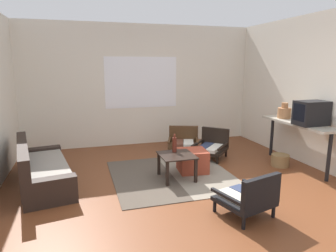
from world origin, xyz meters
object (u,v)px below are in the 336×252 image
coffee_table (177,159)px  glass_bottle (174,144)px  console_shelf (298,127)px  wicker_basket (280,160)px  armchair_corner (212,145)px  crt_television (311,113)px  armchair_striped_foreground (249,197)px  clay_vase (284,112)px  couch (41,171)px  ottoman_orange (192,161)px  armchair_by_window (183,141)px

coffee_table → glass_bottle: 0.26m
console_shelf → wicker_basket: console_shelf is taller
armchair_corner → glass_bottle: size_ratio=2.83×
crt_television → coffee_table: bearing=171.8°
coffee_table → armchair_striped_foreground: (0.44, -1.43, -0.07)m
armchair_corner → clay_vase: bearing=-23.7°
coffee_table → armchair_corner: bearing=41.1°
armchair_corner → crt_television: crt_television is taller
couch → crt_television: size_ratio=3.77×
crt_television → glass_bottle: (-2.24, 0.48, -0.49)m
wicker_basket → ottoman_orange: bearing=173.6°
console_shelf → wicker_basket: size_ratio=4.99×
armchair_by_window → wicker_basket: bearing=-43.7°
clay_vase → glass_bottle: clay_vase is taller
couch → clay_vase: clay_vase is taller
crt_television → clay_vase: bearing=89.7°
armchair_striped_foreground → ottoman_orange: bearing=92.5°
armchair_by_window → armchair_corner: bearing=-50.1°
armchair_by_window → glass_bottle: (-0.60, -1.24, 0.29)m
console_shelf → crt_television: (-0.00, -0.28, 0.29)m
armchair_by_window → glass_bottle: glass_bottle is taller
wicker_basket → coffee_table: bearing=-178.3°
armchair_striped_foreground → crt_television: size_ratio=1.42×
ottoman_orange → armchair_by_window: bearing=78.1°
armchair_by_window → console_shelf: (1.64, -1.44, 0.48)m
armchair_by_window → clay_vase: bearing=-32.3°
couch → armchair_striped_foreground: couch is taller
coffee_table → console_shelf: bearing=-1.2°
crt_television → clay_vase: 0.69m
armchair_striped_foreground → crt_television: bearing=31.5°
couch → clay_vase: size_ratio=6.50×
crt_television → wicker_basket: bearing=122.0°
armchair_corner → wicker_basket: armchair_corner is taller
crt_television → wicker_basket: 1.03m
ottoman_orange → glass_bottle: glass_bottle is taller
console_shelf → clay_vase: (-0.00, 0.41, 0.20)m
armchair_corner → wicker_basket: bearing=-40.4°
console_shelf → clay_vase: clay_vase is taller
armchair_by_window → crt_television: size_ratio=1.51×
clay_vase → glass_bottle: size_ratio=0.98×
coffee_table → armchair_by_window: 1.52m
armchair_by_window → wicker_basket: (1.40, -1.33, -0.14)m
ottoman_orange → clay_vase: bearing=3.5°
glass_bottle → wicker_basket: size_ratio=0.95×
crt_television → ottoman_orange: bearing=163.2°
clay_vase → glass_bottle: bearing=-174.9°
armchair_striped_foreground → clay_vase: size_ratio=2.45×
clay_vase → coffee_table: bearing=-171.0°
armchair_striped_foreground → ottoman_orange: armchair_striped_foreground is taller
console_shelf → ottoman_orange: bearing=171.2°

